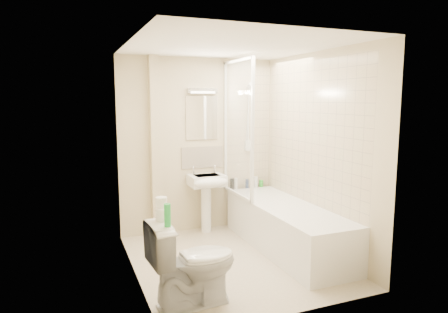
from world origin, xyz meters
name	(u,v)px	position (x,y,z in m)	size (l,w,h in m)	color
floor	(233,260)	(0.00, 0.00, 0.00)	(2.50, 2.50, 0.00)	beige
wall_back	(198,145)	(0.00, 1.25, 1.20)	(2.20, 0.02, 2.40)	beige
wall_left	(133,163)	(-1.10, 0.00, 1.20)	(0.02, 2.50, 2.40)	beige
wall_right	(317,152)	(1.10, 0.00, 1.20)	(0.02, 2.50, 2.40)	beige
ceiling	(234,46)	(0.00, 0.00, 2.40)	(2.20, 2.50, 0.02)	white
tile_back	(248,128)	(0.75, 1.24, 1.42)	(0.70, 0.01, 1.75)	beige
tile_right	(312,133)	(1.09, 0.10, 1.42)	(0.01, 2.10, 1.75)	beige
pipe_boxing	(155,148)	(-0.62, 1.19, 1.20)	(0.12, 0.12, 2.40)	beige
splashback	(202,157)	(0.05, 1.24, 1.03)	(0.60, 0.01, 0.30)	beige
mirror	(202,118)	(0.05, 1.24, 1.58)	(0.46, 0.01, 0.60)	white
strip_light	(202,91)	(0.05, 1.22, 1.95)	(0.42, 0.07, 0.07)	silver
bathtub	(286,226)	(0.75, 0.10, 0.29)	(0.70, 2.10, 0.55)	white
shower_screen	(238,129)	(0.40, 0.80, 1.45)	(0.04, 0.92, 1.80)	white
shower_fixture	(249,120)	(0.75, 1.19, 1.55)	(0.10, 0.16, 0.99)	white
pedestal_sink	(208,187)	(0.05, 1.01, 0.65)	(0.48, 0.46, 0.92)	white
bottle_black_a	(232,184)	(0.48, 1.16, 0.63)	(0.06, 0.06, 0.16)	black
bottle_white_a	(236,184)	(0.53, 1.16, 0.63)	(0.05, 0.05, 0.16)	white
bottle_blue	(247,184)	(0.71, 1.16, 0.62)	(0.05, 0.05, 0.13)	#12244F
bottle_white_b	(256,182)	(0.86, 1.16, 0.63)	(0.06, 0.06, 0.16)	silver
bottle_green	(261,183)	(0.94, 1.16, 0.60)	(0.06, 0.06, 0.10)	green
toilet	(193,262)	(-0.72, -0.78, 0.40)	(0.81, 0.50, 0.80)	white
toilet_roll_lower	(162,215)	(-0.98, -0.72, 0.85)	(0.11, 0.11, 0.11)	white
toilet_roll_upper	(161,202)	(-0.97, -0.68, 0.95)	(0.10, 0.10, 0.09)	white
green_bottle	(167,215)	(-0.97, -0.90, 0.89)	(0.06, 0.06, 0.19)	green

